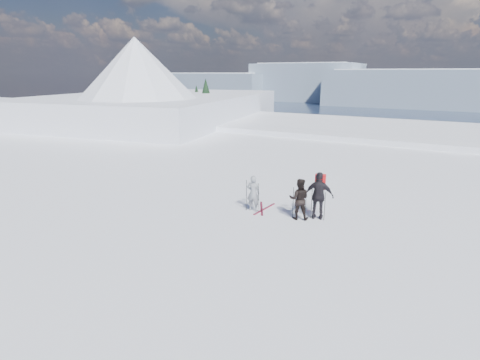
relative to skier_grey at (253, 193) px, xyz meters
The scene contains 9 objects.
lake_basin 27.30m from the skier_grey, 87.30° to the left, with size 820.00×820.00×71.62m.
far_mountain_range 452.19m from the skier_grey, 86.09° to the left, with size 770.00×110.00×53.00m.
near_ridge 36.27m from the skier_grey, 134.66° to the left, with size 31.37×35.68×25.62m.
skier_grey is the anchor object (origin of this frame).
skier_dark 2.07m from the skier_grey, ahead, with size 0.83×0.65×1.71m, color black.
skier_pack 2.81m from the skier_grey, ahead, with size 1.16×0.48×1.98m, color black.
backpack 3.17m from the skier_grey, 14.19° to the left, with size 0.42×0.24×0.61m, color red.
ski_poles 1.59m from the skier_grey, ahead, with size 3.34×0.52×1.37m.
skis_loose 0.91m from the skier_grey, 50.57° to the left, with size 0.86×1.70×0.03m.
Camera 1 is at (5.68, -9.98, 5.82)m, focal length 28.00 mm.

